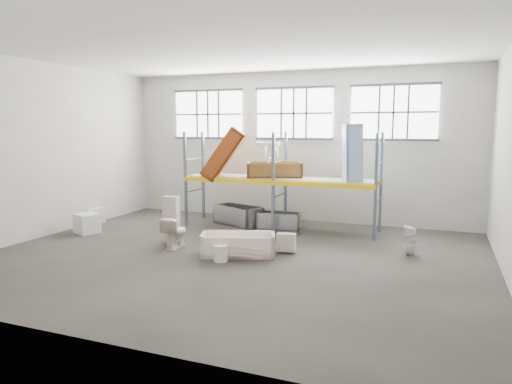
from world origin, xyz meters
The scene contains 33 objects.
floor centered at (0.00, 0.00, -0.05)m, with size 12.00×10.00×0.10m, color #49443E.
ceiling centered at (0.00, 0.00, 5.05)m, with size 12.00×10.00×0.10m, color silver.
wall_back centered at (0.00, 5.05, 2.50)m, with size 12.00×0.10×5.00m, color #A6A49A.
wall_front centered at (0.00, -5.05, 2.50)m, with size 12.00×0.10×5.00m, color #A7A59A.
wall_left centered at (-6.05, 0.00, 2.50)m, with size 0.10×10.00×5.00m, color #AAA99E.
window_left centered at (-3.20, 4.94, 3.60)m, with size 2.60×0.04×1.60m, color white.
window_mid centered at (0.00, 4.94, 3.60)m, with size 2.60×0.04×1.60m, color white.
window_right centered at (3.20, 4.94, 3.60)m, with size 2.60×0.04×1.60m, color white.
rack_upright_la centered at (-3.00, 2.90, 1.50)m, with size 0.08×0.08×3.00m, color slate.
rack_upright_lb centered at (-3.00, 4.10, 1.50)m, with size 0.08×0.08×3.00m, color slate.
rack_upright_ma centered at (0.00, 2.90, 1.50)m, with size 0.08×0.08×3.00m, color slate.
rack_upright_mb centered at (0.00, 4.10, 1.50)m, with size 0.08×0.08×3.00m, color slate.
rack_upright_ra centered at (3.00, 2.90, 1.50)m, with size 0.08×0.08×3.00m, color slate.
rack_upright_rb centered at (3.00, 4.10, 1.50)m, with size 0.08×0.08×3.00m, color slate.
rack_beam_front centered at (0.00, 2.90, 1.50)m, with size 6.00×0.10×0.14m, color yellow.
rack_beam_back centered at (0.00, 4.10, 1.50)m, with size 6.00×0.10×0.14m, color yellow.
shelf_deck centered at (0.00, 3.50, 1.58)m, with size 5.90×1.10×0.03m, color gray.
wet_patch centered at (0.00, 2.70, 0.00)m, with size 1.80×1.80×0.00m, color black.
bathtub_beige centered at (0.07, 0.12, 0.27)m, with size 1.82×0.85×0.53m, color #FADED3, non-canonical shape.
cistern_spare centered at (1.12, 0.73, 0.28)m, with size 0.47×0.22×0.45m, color beige.
sink_in_tub centered at (0.44, 0.69, 0.16)m, with size 0.45×0.45×0.15m, color beige.
toilet_beige centered at (-1.79, 0.21, 0.41)m, with size 0.46×0.80×0.82m, color #F2E1CD.
cistern_tall centered at (-2.19, 0.69, 0.63)m, with size 0.41×0.27×1.27m, color beige.
toilet_white centered at (4.03, 1.70, 0.37)m, with size 0.33×0.34×0.74m, color white.
steel_tub_left centered at (-1.44, 3.55, 0.30)m, with size 1.66×0.77×0.61m, color #A2A5A8, non-canonical shape.
steel_tub_right centered at (-0.02, 3.53, 0.24)m, with size 1.33×0.62×0.49m, color #9FA1A7, non-canonical shape.
rust_tub_flat centered at (-0.19, 3.58, 1.82)m, with size 1.70×0.80×0.48m, color #955B29, non-canonical shape.
rust_tub_tilted centered at (-1.84, 3.32, 2.29)m, with size 1.79×0.84×0.50m, color #903C10, non-canonical shape.
sink_on_shelf centered at (-0.28, 3.22, 2.09)m, with size 0.73×0.57×0.65m, color white.
blue_tub_upright centered at (2.23, 3.46, 2.40)m, with size 1.68×0.79×0.47m, color #88ABD5, non-canonical shape.
bucket centered at (-0.10, -0.53, 0.19)m, with size 0.33×0.33×0.39m, color white.
carton_near centered at (-5.14, 0.71, 0.29)m, with size 0.68×0.58×0.58m, color silver.
carton_far centered at (-6.03, 1.99, 0.24)m, with size 0.58×0.58×0.49m, color beige.
Camera 1 is at (4.65, -10.26, 3.15)m, focal length 32.98 mm.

